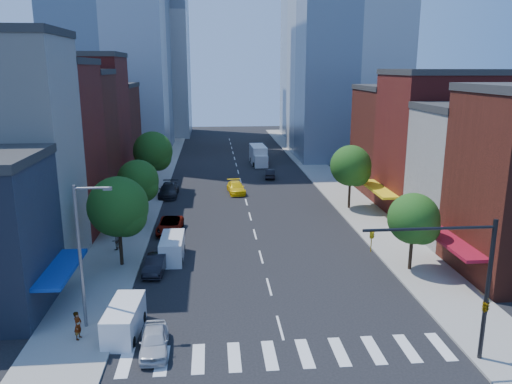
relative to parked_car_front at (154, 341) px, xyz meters
The scene contains 31 objects.
ground 7.79m from the parked_car_front, 14.93° to the left, with size 220.00×220.00×0.00m, color black.
sidewalk_left 42.30m from the parked_car_front, 96.79° to the left, with size 5.00×120.00×0.15m, color gray.
sidewalk_right 46.52m from the parked_car_front, 64.54° to the left, with size 5.00×120.00×0.15m, color gray.
crosswalk 7.60m from the parked_car_front, ahead, with size 19.00×3.00×0.01m, color silver.
bldg_left_2 27.24m from the parked_car_front, 120.96° to the left, with size 12.00×9.00×16.00m, color maroon.
bldg_left_3 34.49m from the parked_car_front, 113.53° to the left, with size 12.00×8.00×15.00m, color #501D14.
bldg_left_4 42.47m from the parked_car_front, 108.87° to the left, with size 12.00×9.00×17.00m, color maroon.
bldg_left_5 51.16m from the parked_car_front, 105.40° to the left, with size 12.00×10.00×13.00m, color #501D14.
bldg_right_1 33.61m from the parked_car_front, 30.82° to the left, with size 12.00×8.00×12.00m, color beige.
bldg_right_2 39.18m from the parked_car_front, 42.37° to the left, with size 12.00×10.00×15.00m, color maroon.
bldg_right_3 46.28m from the parked_car_front, 51.63° to the left, with size 12.00×10.00×13.00m, color #501D14.
tower_far_w 101.32m from the parked_car_front, 96.18° to the left, with size 18.00×18.00×56.00m, color #9EA5AD.
traffic_signal 17.96m from the parked_car_front, ahead, with size 7.24×2.24×8.00m.
streetlight 6.98m from the parked_car_front, 145.13° to the left, with size 2.25×0.25×9.00m.
tree_left_near 14.12m from the parked_car_front, 106.58° to the left, with size 4.80×4.80×7.30m.
tree_left_mid 24.54m from the parked_car_front, 99.14° to the left, with size 4.20×4.20×6.65m.
tree_left_far 38.39m from the parked_car_front, 95.79° to the left, with size 5.00×5.00×7.75m.
tree_right_near 21.86m from the parked_car_front, 27.39° to the left, with size 4.00×4.00×6.20m.
tree_right_far 34.12m from the parked_car_front, 55.55° to the left, with size 4.60×4.60×7.20m.
parked_car_front is the anchor object (origin of this frame).
parked_car_second 11.54m from the parked_car_front, 95.45° to the left, with size 1.44×4.13×1.36m, color black.
parked_car_third 21.47m from the parked_car_front, 92.03° to the left, with size 2.32×5.03×1.40m, color #999999.
parked_car_rear 35.75m from the parked_car_front, 93.21° to the left, with size 2.27×5.59×1.62m, color black.
cargo_van_near 2.84m from the parked_car_front, 135.26° to the left, with size 2.09×4.57×1.90m.
cargo_van_far 14.12m from the parked_car_front, 90.00° to the left, with size 1.93×4.64×1.97m.
taxi 37.14m from the parked_car_front, 79.92° to the left, with size 2.02×4.98×1.44m, color yellow.
traffic_car_oncoming 46.71m from the parked_car_front, 75.23° to the left, with size 1.36×3.91×1.29m, color black.
traffic_car_far 57.68m from the parked_car_front, 78.25° to the left, with size 1.92×4.77×1.63m, color #999999.
box_truck 57.03m from the parked_car_front, 78.63° to the left, with size 2.59×7.75×3.09m.
pedestrian_near 4.84m from the parked_car_front, 161.49° to the left, with size 0.63×0.41×1.73m, color #999999.
pedestrian_far 17.32m from the parked_car_front, 107.12° to the left, with size 0.82×0.64×1.68m, color #999999.
Camera 1 is at (-4.00, -27.82, 15.73)m, focal length 35.00 mm.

